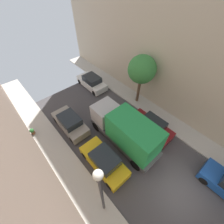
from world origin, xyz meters
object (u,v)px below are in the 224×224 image
(parked_car_right_3, at_px, (151,126))
(parked_car_left_3, at_px, (70,123))
(parked_car_left_2, at_px, (104,161))
(delivery_truck, at_px, (126,130))
(parked_car_right_4, at_px, (92,82))
(street_tree_1, at_px, (142,70))
(lamp_post, at_px, (101,190))
(potted_plant_1, at_px, (32,131))

(parked_car_right_3, bearing_deg, parked_car_left_3, 135.21)
(parked_car_left_2, relative_size, delivery_truck, 0.64)
(parked_car_left_2, xyz_separation_m, parked_car_left_3, (0.00, 5.09, 0.00))
(parked_car_right_4, bearing_deg, parked_car_left_3, -143.95)
(parked_car_right_4, distance_m, street_tree_1, 6.95)
(delivery_truck, distance_m, lamp_post, 5.80)
(delivery_truck, xyz_separation_m, lamp_post, (-4.60, -2.71, 2.26))
(street_tree_1, distance_m, lamp_post, 11.05)
(delivery_truck, bearing_deg, lamp_post, -149.51)
(parked_car_left_3, bearing_deg, parked_car_left_2, -90.00)
(street_tree_1, height_order, lamp_post, lamp_post)
(parked_car_right_4, relative_size, potted_plant_1, 6.37)
(parked_car_right_3, xyz_separation_m, lamp_post, (-7.30, -2.00, 3.33))
(parked_car_right_3, height_order, lamp_post, lamp_post)
(parked_car_right_3, distance_m, potted_plant_1, 10.98)
(parked_car_right_3, distance_m, street_tree_1, 5.44)
(parked_car_left_2, distance_m, parked_car_right_3, 5.41)
(parked_car_left_2, distance_m, street_tree_1, 8.98)
(parked_car_right_3, bearing_deg, delivery_truck, 165.23)
(parked_car_right_3, bearing_deg, street_tree_1, 58.75)
(street_tree_1, bearing_deg, lamp_post, -149.35)
(parked_car_right_4, bearing_deg, delivery_truck, -107.47)
(parked_car_right_4, height_order, delivery_truck, delivery_truck)
(parked_car_right_3, height_order, delivery_truck, delivery_truck)
(parked_car_right_4, xyz_separation_m, potted_plant_1, (-8.49, -2.33, -0.22))
(parked_car_left_3, height_order, parked_car_right_3, same)
(street_tree_1, bearing_deg, parked_car_right_3, -121.25)
(parked_car_right_3, distance_m, delivery_truck, 2.99)
(street_tree_1, xyz_separation_m, potted_plant_1, (-10.70, 3.32, -3.60))
(parked_car_right_4, bearing_deg, parked_car_left_2, -120.90)
(parked_car_right_3, distance_m, parked_car_right_4, 9.29)
(potted_plant_1, xyz_separation_m, lamp_post, (1.19, -8.96, 3.54))
(parked_car_left_3, relative_size, delivery_truck, 0.64)
(potted_plant_1, bearing_deg, delivery_truck, -47.16)
(lamp_post, bearing_deg, street_tree_1, 30.65)
(parked_car_left_3, height_order, delivery_truck, delivery_truck)
(parked_car_right_3, xyz_separation_m, street_tree_1, (2.21, 3.64, 3.39))
(delivery_truck, xyz_separation_m, potted_plant_1, (-5.79, 6.25, -1.28))
(parked_car_left_3, bearing_deg, potted_plant_1, 152.65)
(parked_car_left_3, xyz_separation_m, parked_car_right_4, (5.40, 3.93, 0.00))
(parked_car_left_2, xyz_separation_m, street_tree_1, (7.61, 3.37, 3.39))
(parked_car_left_2, bearing_deg, parked_car_right_4, 59.10)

